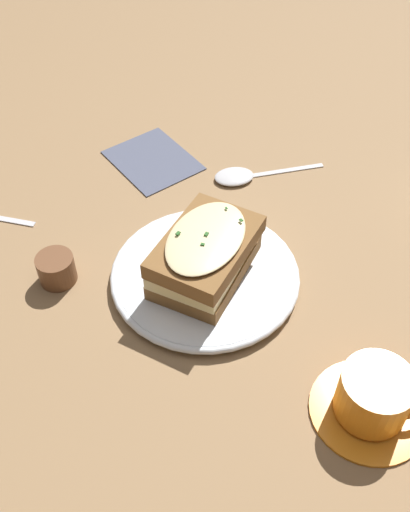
{
  "coord_description": "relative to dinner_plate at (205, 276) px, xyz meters",
  "views": [
    {
      "loc": [
        -0.5,
        0.12,
        0.58
      ],
      "look_at": [
        -0.02,
        -0.01,
        0.05
      ],
      "focal_mm": 42.0,
      "sensor_mm": 36.0,
      "label": 1
    }
  ],
  "objects": [
    {
      "name": "napkin",
      "position": [
        0.26,
        0.02,
        -0.01
      ],
      "size": [
        0.17,
        0.15,
        0.0
      ],
      "primitive_type": "cube",
      "rotation": [
        0.0,
        0.0,
        0.37
      ],
      "color": "#4C5166",
      "rests_on": "ground_plane"
    },
    {
      "name": "spoon",
      "position": [
        0.18,
        -0.11,
        -0.0
      ],
      "size": [
        0.05,
        0.17,
        0.01
      ],
      "rotation": [
        0.0,
        0.0,
        6.25
      ],
      "color": "silver",
      "rests_on": "ground_plane"
    },
    {
      "name": "teacup_with_saucer",
      "position": [
        -0.23,
        -0.12,
        0.02
      ],
      "size": [
        0.13,
        0.13,
        0.06
      ],
      "rotation": [
        0.0,
        0.0,
        4.52
      ],
      "color": "orange",
      "rests_on": "ground_plane"
    },
    {
      "name": "ground_plane",
      "position": [
        0.02,
        0.01,
        -0.01
      ],
      "size": [
        2.4,
        2.4,
        0.0
      ],
      "primitive_type": "plane",
      "color": "olive"
    },
    {
      "name": "dinner_plate",
      "position": [
        0.0,
        0.0,
        0.0
      ],
      "size": [
        0.24,
        0.24,
        0.02
      ],
      "color": "white",
      "rests_on": "ground_plane"
    },
    {
      "name": "condiment_pot",
      "position": [
        0.05,
        0.18,
        0.01
      ],
      "size": [
        0.05,
        0.05,
        0.04
      ],
      "primitive_type": "cylinder",
      "color": "brown",
      "rests_on": "ground_plane"
    },
    {
      "name": "sandwich",
      "position": [
        -0.0,
        -0.0,
        0.04
      ],
      "size": [
        0.17,
        0.17,
        0.07
      ],
      "rotation": [
        0.0,
        0.0,
        2.43
      ],
      "color": "brown",
      "rests_on": "dinner_plate"
    }
  ]
}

